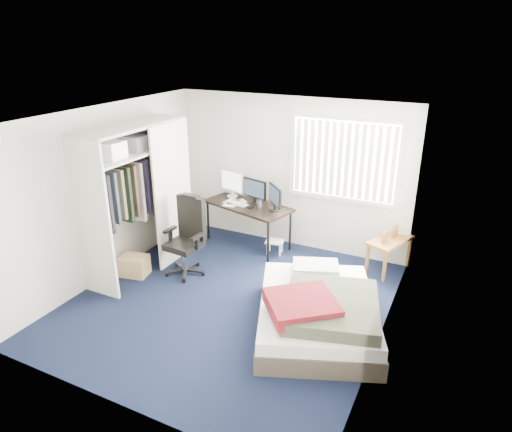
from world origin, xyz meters
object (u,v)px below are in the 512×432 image
at_px(office_chair, 187,244).
at_px(nightstand, 390,243).
at_px(desk, 249,202).
at_px(bed, 318,311).

bearing_deg(office_chair, nightstand, 26.70).
distance_m(desk, nightstand, 2.36).
bearing_deg(nightstand, office_chair, -153.30).
bearing_deg(bed, nightstand, 76.23).
bearing_deg(desk, office_chair, -107.16).
bearing_deg(office_chair, desk, 72.84).
height_order(desk, office_chair, office_chair).
bearing_deg(desk, nightstand, 2.33).
xyz_separation_m(desk, bed, (1.86, -1.83, -0.50)).
height_order(office_chair, bed, office_chair).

